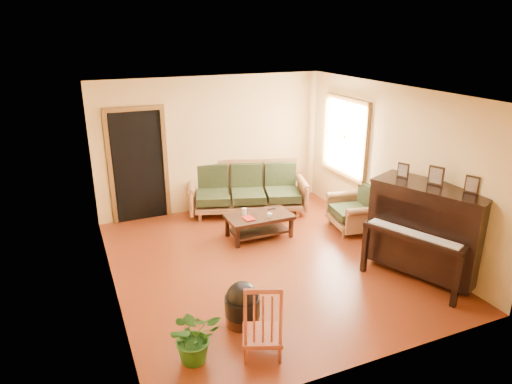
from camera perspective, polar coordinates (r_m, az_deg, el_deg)
name	(u,v)px	position (r m, az deg, el deg)	size (l,w,h in m)	color
floor	(266,262)	(7.17, 1.23, -8.71)	(5.00, 5.00, 0.00)	#571C0B
doorway	(138,167)	(8.63, -14.49, 3.05)	(1.08, 0.16, 2.05)	black
window	(345,137)	(8.74, 11.10, 6.75)	(0.12, 1.36, 1.46)	white
sofa	(248,189)	(8.83, -1.04, 0.37)	(2.25, 0.94, 0.97)	brown
coffee_table	(259,226)	(7.89, 0.38, -4.26)	(1.11, 0.61, 0.41)	black
armchair	(353,207)	(8.27, 12.06, -1.80)	(0.83, 0.87, 0.87)	brown
piano	(427,231)	(6.97, 20.57, -4.63)	(0.92, 1.56, 1.38)	black
footstool	(242,308)	(5.74, -1.71, -14.34)	(0.44, 0.44, 0.42)	black
red_chair	(262,317)	(5.15, 0.79, -15.36)	(0.43, 0.47, 0.93)	maroon
leaning_frame	(296,184)	(9.75, 4.96, 0.96)	(0.42, 0.09, 0.56)	#AE7C3A
ceramic_crock	(300,192)	(9.76, 5.54, -0.02)	(0.20, 0.20, 0.25)	#2E4B8A
potted_plant	(195,336)	(5.18, -7.69, -17.36)	(0.57, 0.49, 0.63)	#255B1A
book	(244,219)	(7.62, -1.50, -3.43)	(0.17, 0.23, 0.02)	#A31A15
candle	(244,212)	(7.78, -1.46, -2.50)	(0.08, 0.08, 0.13)	white
glass_jar	(270,215)	(7.76, 1.73, -2.87)	(0.09, 0.09, 0.06)	white
remote	(271,209)	(8.07, 1.94, -2.09)	(0.14, 0.04, 0.01)	black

